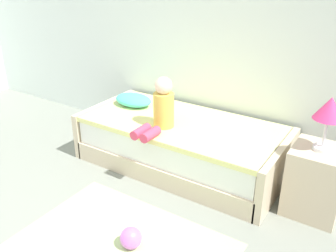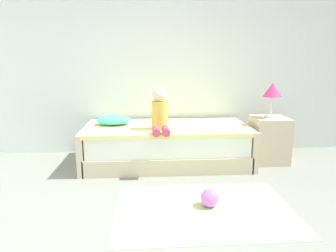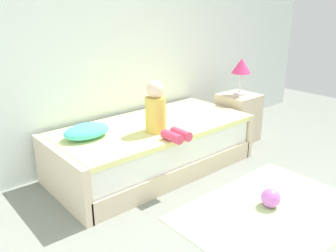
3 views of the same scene
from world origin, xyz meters
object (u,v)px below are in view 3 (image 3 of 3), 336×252
nightstand (238,117)px  child_figure (159,112)px  table_lamp (241,68)px  pillow (87,131)px  bed (153,147)px  toy_ball (271,198)px

nightstand → child_figure: bearing=-172.9°
table_lamp → pillow: bearing=175.8°
pillow → child_figure: bearing=-29.0°
bed → toy_ball: 1.30m
toy_ball → nightstand: bearing=49.3°
bed → child_figure: 0.52m
child_figure → pillow: size_ratio=1.16×
pillow → toy_ball: pillow is taller
table_lamp → child_figure: (-1.45, -0.18, -0.23)m
child_figure → pillow: 0.69m
table_lamp → toy_ball: (-1.03, -1.20, -0.85)m
table_lamp → toy_ball: 1.80m
table_lamp → child_figure: table_lamp is taller
table_lamp → child_figure: bearing=-172.9°
bed → toy_ball: bearing=-75.8°
pillow → nightstand: bearing=-4.2°
child_figure → toy_ball: 1.26m
nightstand → pillow: bearing=175.8°
nightstand → table_lamp: bearing=0.0°
bed → nightstand: size_ratio=3.52×
table_lamp → bed: bearing=177.9°
table_lamp → toy_ball: bearing=-130.7°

